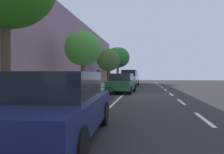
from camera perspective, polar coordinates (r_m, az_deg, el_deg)
ground at (r=14.40m, az=6.23°, el=-5.07°), size 74.44×74.44×0.00m
sidewalk at (r=15.14m, az=-9.40°, el=-4.47°), size 3.41×46.53×0.16m
curb_edge at (r=14.68m, az=-2.75°, el=-4.63°), size 0.16×46.53×0.16m
lane_stripe_centre at (r=15.65m, az=16.08°, el=-4.61°), size 0.14×44.20×0.01m
lane_stripe_bike_edge at (r=14.46m, az=2.98°, el=-5.02°), size 0.12×46.53×0.01m
building_facade at (r=15.94m, az=-16.19°, el=8.05°), size 0.50×46.53×6.98m
parked_suv_grey_nearest at (r=31.98m, az=5.64°, el=-0.01°), size 2.08×4.75×1.99m
parked_suv_white_second at (r=25.67m, az=4.98°, el=-0.20°), size 2.16×4.80×1.99m
parked_sedan_green_mid at (r=16.46m, az=2.87°, el=-1.71°), size 2.05×4.50×1.52m
parked_sedan_dark_blue_far at (r=4.85m, az=-14.34°, el=-7.72°), size 2.02×4.49×1.52m
bicycle_at_curb at (r=11.82m, az=-3.33°, el=-4.48°), size 1.66×0.71×0.78m
cyclist_with_backpack at (r=12.26m, az=-3.91°, el=-1.07°), size 0.50×0.59×1.75m
street_tree_near_cyclist at (r=32.54m, az=1.60°, el=5.42°), size 3.76×3.76×5.59m
street_tree_mid_block at (r=24.20m, az=-0.99°, el=4.68°), size 2.72×2.72×4.31m
street_tree_far_end at (r=14.44m, az=-8.05°, el=7.76°), size 2.52×2.52×4.29m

